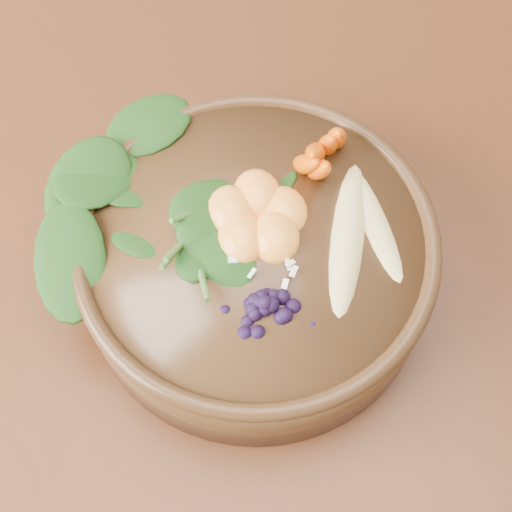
# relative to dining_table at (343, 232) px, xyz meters

# --- Properties ---
(ground) EXTENTS (4.00, 4.00, 0.00)m
(ground) POSITION_rel_dining_table_xyz_m (0.00, 0.00, -0.66)
(ground) COLOR #381E0F
(ground) RESTS_ON ground
(dining_table) EXTENTS (1.60, 0.90, 0.75)m
(dining_table) POSITION_rel_dining_table_xyz_m (0.00, 0.00, 0.00)
(dining_table) COLOR #331C0C
(dining_table) RESTS_ON ground
(stoneware_bowl) EXTENTS (0.34, 0.34, 0.09)m
(stoneware_bowl) POSITION_rel_dining_table_xyz_m (-0.11, -0.09, 0.14)
(stoneware_bowl) COLOR #412915
(stoneware_bowl) RESTS_ON dining_table
(kale_heap) EXTENTS (0.22, 0.20, 0.05)m
(kale_heap) POSITION_rel_dining_table_xyz_m (-0.16, -0.02, 0.20)
(kale_heap) COLOR #1D4016
(kale_heap) RESTS_ON stoneware_bowl
(carrot_cluster) EXTENTS (0.07, 0.07, 0.09)m
(carrot_cluster) POSITION_rel_dining_table_xyz_m (-0.05, -0.01, 0.22)
(carrot_cluster) COLOR #FB6204
(carrot_cluster) RESTS_ON stoneware_bowl
(banana_halves) EXTENTS (0.09, 0.18, 0.03)m
(banana_halves) POSITION_rel_dining_table_xyz_m (-0.02, -0.10, 0.19)
(banana_halves) COLOR #E0CC84
(banana_halves) RESTS_ON stoneware_bowl
(mandarin_cluster) EXTENTS (0.10, 0.11, 0.03)m
(mandarin_cluster) POSITION_rel_dining_table_xyz_m (-0.11, -0.08, 0.20)
(mandarin_cluster) COLOR orange
(mandarin_cluster) RESTS_ON stoneware_bowl
(blueberry_pile) EXTENTS (0.16, 0.12, 0.04)m
(blueberry_pile) POSITION_rel_dining_table_xyz_m (-0.12, -0.16, 0.20)
(blueberry_pile) COLOR black
(blueberry_pile) RESTS_ON stoneware_bowl
(coconut_flakes) EXTENTS (0.11, 0.09, 0.01)m
(coconut_flakes) POSITION_rel_dining_table_xyz_m (-0.11, -0.12, 0.18)
(coconut_flakes) COLOR white
(coconut_flakes) RESTS_ON stoneware_bowl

